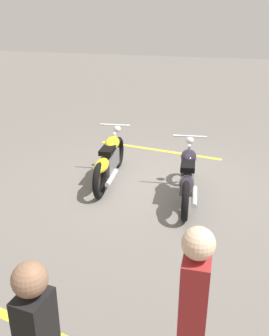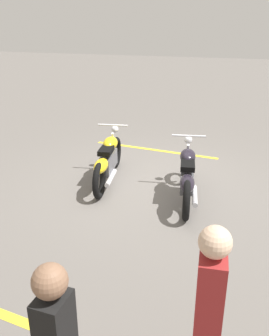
{
  "view_description": "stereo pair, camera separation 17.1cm",
  "coord_description": "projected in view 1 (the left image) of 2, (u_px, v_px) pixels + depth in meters",
  "views": [
    {
      "loc": [
        6.14,
        2.13,
        2.92
      ],
      "look_at": [
        0.87,
        0.0,
        0.65
      ],
      "focal_mm": 38.31,
      "sensor_mm": 36.0,
      "label": 1
    },
    {
      "loc": [
        6.2,
        1.97,
        2.92
      ],
      "look_at": [
        0.87,
        0.0,
        0.65
      ],
      "focal_mm": 38.31,
      "sensor_mm": 36.0,
      "label": 2
    }
  ],
  "objects": [
    {
      "name": "bystander_secondary",
      "position": [
        192.0,
        321.0,
        2.55
      ],
      "size": [
        0.29,
        0.22,
        1.72
      ],
      "rotation": [
        0.0,
        0.0,
        1.71
      ],
      "color": "gray",
      "rests_on": "ground"
    },
    {
      "name": "ground_plane",
      "position": [
        151.0,
        183.0,
        7.11
      ],
      "size": [
        60.0,
        60.0,
        0.0
      ],
      "primitive_type": "plane",
      "color": "#66605B"
    },
    {
      "name": "motorcycle_bright_foreground",
      "position": [
        109.0,
        160.0,
        7.03
      ],
      "size": [
        2.2,
        0.76,
        1.04
      ],
      "rotation": [
        0.0,
        0.0,
        3.35
      ],
      "color": "black",
      "rests_on": "ground"
    },
    {
      "name": "motorcycle_dark_foreground",
      "position": [
        188.0,
        176.0,
        6.28
      ],
      "size": [
        2.2,
        0.77,
        1.04
      ],
      "rotation": [
        0.0,
        0.0,
        3.36
      ],
      "color": "black",
      "rests_on": "ground"
    },
    {
      "name": "parking_stripe_near",
      "position": [
        158.0,
        150.0,
        8.99
      ],
      "size": [
        0.31,
        3.2,
        0.01
      ],
      "primitive_type": "cube",
      "rotation": [
        0.0,
        0.0,
        1.51
      ],
      "color": "yellow",
      "rests_on": "ground"
    }
  ]
}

